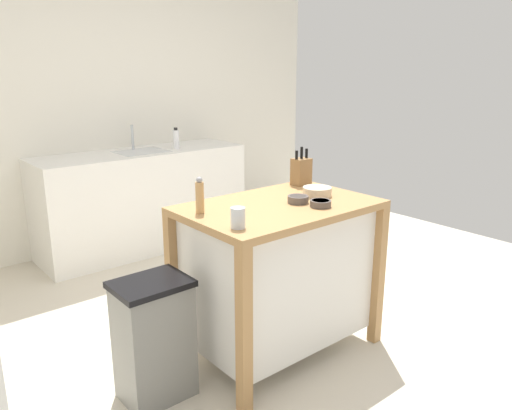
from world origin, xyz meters
TOP-DOWN VIEW (x-y plane):
  - ground_plane at (0.00, 0.00)m, footprint 5.81×5.81m
  - wall_back at (0.00, 2.32)m, footprint 4.81×0.10m
  - kitchen_island at (-0.03, -0.11)m, footprint 1.07×0.70m
  - knife_block at (0.39, 0.14)m, footprint 0.11×0.09m
  - bowl_stoneware_deep at (0.07, -0.16)m, footprint 0.12×0.12m
  - bowl_ceramic_wide at (0.11, -0.30)m, footprint 0.11×0.11m
  - bowl_ceramic_small at (0.26, -0.12)m, footprint 0.17×0.17m
  - drinking_cup at (-0.46, -0.30)m, footprint 0.07×0.07m
  - pepper_grinder at (-0.46, 0.02)m, footprint 0.04×0.04m
  - trash_bin at (-0.80, -0.05)m, footprint 0.36×0.28m
  - sink_counter at (0.20, 1.97)m, footprint 1.88×0.60m
  - sink_faucet at (0.20, 2.11)m, footprint 0.02×0.02m
  - bottle_hand_soap at (0.52, 1.88)m, footprint 0.06×0.06m

SIDE VIEW (x-z plane):
  - ground_plane at x=0.00m, z-range 0.00..0.00m
  - trash_bin at x=-0.80m, z-range 0.00..0.63m
  - sink_counter at x=0.20m, z-range 0.00..0.90m
  - kitchen_island at x=-0.03m, z-range 0.05..0.94m
  - bowl_ceramic_wide at x=0.11m, z-range 0.89..0.93m
  - bowl_stoneware_deep at x=0.07m, z-range 0.89..0.93m
  - bowl_ceramic_small at x=0.26m, z-range 0.89..0.95m
  - drinking_cup at x=-0.46m, z-range 0.89..0.99m
  - knife_block at x=0.39m, z-range 0.86..1.10m
  - pepper_grinder at x=-0.46m, z-range 0.89..1.08m
  - bottle_hand_soap at x=0.52m, z-range 0.89..1.08m
  - sink_faucet at x=0.20m, z-range 0.89..1.11m
  - wall_back at x=0.00m, z-range 0.00..2.60m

